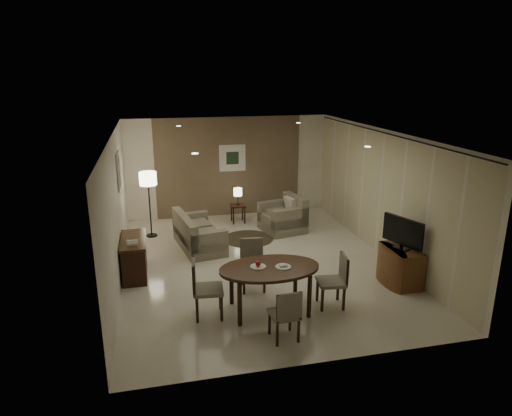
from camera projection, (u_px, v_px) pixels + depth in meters
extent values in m
cube|color=beige|center=(258.00, 263.00, 9.56)|extent=(5.50, 7.00, 0.00)
cube|color=white|center=(258.00, 134.00, 8.78)|extent=(5.50, 7.00, 0.00)
cube|color=brown|center=(229.00, 167.00, 12.43)|extent=(5.50, 0.00, 2.70)
cube|color=white|center=(116.00, 210.00, 8.57)|extent=(0.00, 7.00, 2.70)
cube|color=white|center=(383.00, 193.00, 9.76)|extent=(0.00, 7.00, 2.70)
cube|color=brown|center=(229.00, 167.00, 12.42)|extent=(3.96, 0.03, 2.70)
cylinder|color=black|center=(385.00, 133.00, 9.37)|extent=(0.03, 6.80, 0.03)
cube|color=silver|center=(232.00, 158.00, 12.34)|extent=(0.72, 0.03, 0.72)
cube|color=#1C3320|center=(232.00, 158.00, 12.33)|extent=(0.34, 0.01, 0.34)
cube|color=silver|center=(119.00, 171.00, 9.55)|extent=(0.03, 0.60, 0.80)
cube|color=gray|center=(120.00, 171.00, 9.56)|extent=(0.01, 0.46, 0.64)
cylinder|color=white|center=(195.00, 154.00, 6.80)|extent=(0.10, 0.10, 0.01)
cylinder|color=white|center=(368.00, 147.00, 7.41)|extent=(0.10, 0.10, 0.01)
cylinder|color=white|center=(179.00, 126.00, 10.16)|extent=(0.10, 0.10, 0.01)
cylinder|color=white|center=(298.00, 123.00, 10.76)|extent=(0.10, 0.10, 0.01)
cylinder|color=white|center=(258.00, 267.00, 7.47)|extent=(0.26, 0.26, 0.02)
cylinder|color=white|center=(283.00, 267.00, 7.46)|extent=(0.26, 0.26, 0.02)
sphere|color=#A71316|center=(258.00, 264.00, 7.46)|extent=(0.09, 0.09, 0.09)
cube|color=white|center=(283.00, 265.00, 7.46)|extent=(0.12, 0.08, 0.03)
cylinder|color=#443826|center=(248.00, 239.00, 10.94)|extent=(1.20, 1.20, 0.01)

